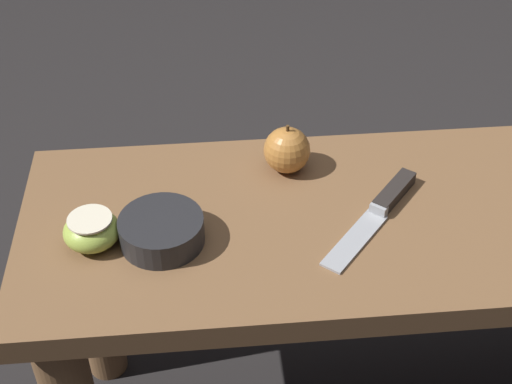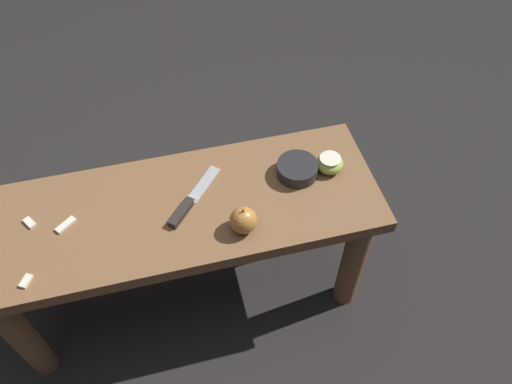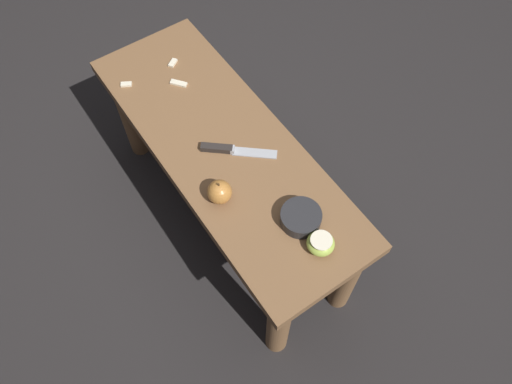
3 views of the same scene
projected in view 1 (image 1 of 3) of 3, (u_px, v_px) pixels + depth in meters
wooden_bench at (393, 262)px, 1.12m from camera, size 1.12×0.40×0.49m
knife at (384, 205)px, 1.04m from camera, size 0.18×0.20×0.02m
apple_whole at (287, 150)px, 1.10m from camera, size 0.07×0.07×0.08m
apple_cut at (92, 230)px, 0.98m from camera, size 0.08×0.08×0.05m
bowl at (162, 230)px, 0.98m from camera, size 0.12×0.12×0.04m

